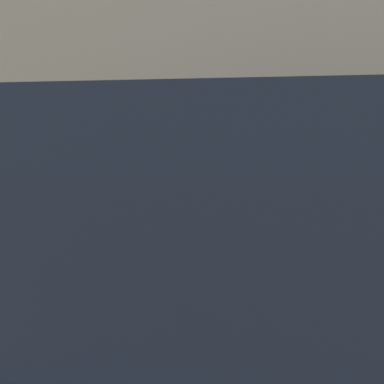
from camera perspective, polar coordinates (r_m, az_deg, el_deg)
sidewalk at (r=4.52m, az=3.92°, el=-15.76°), size 24.00×2.80×0.11m
building_facade at (r=6.16m, az=5.43°, el=16.60°), size 24.00×0.30×5.74m
parking_meter at (r=3.36m, az=-0.00°, el=-1.85°), size 0.20×0.15×1.58m
parked_car_beside_meter at (r=1.90m, az=23.60°, el=-19.40°), size 5.00×2.13×1.87m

